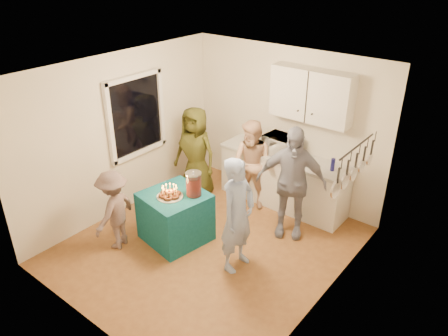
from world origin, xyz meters
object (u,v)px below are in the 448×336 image
Objects in this scene: counter at (283,181)px; child_near_left at (114,210)px; party_table at (175,217)px; woman_back_center at (253,166)px; woman_back_left at (195,153)px; woman_back_right at (291,183)px; man_birthday at (238,215)px; microwave at (282,145)px; punch_jar at (194,185)px.

child_near_left reaches higher than counter.
child_near_left is (-0.55, -0.67, 0.23)m from party_table.
party_table is at bearing -107.70° from woman_back_center.
woman_back_right is (1.89, -0.02, 0.07)m from woman_back_left.
woman_back_center is at bearing 136.47° from woman_back_right.
child_near_left is at bearing -159.38° from woman_back_right.
woman_back_center is 1.25× the size of child_near_left.
man_birthday reaches higher than counter.
party_table is 0.48× the size of woman_back_right.
microwave is at bearing 20.98° from woman_back_left.
woman_back_center is 2.32m from child_near_left.
microwave is 1.75m from punch_jar.
woman_back_right is (1.01, 1.00, -0.05)m from punch_jar.
woman_back_right reaches higher than woman_back_center.
woman_back_center reaches higher than punch_jar.
woman_back_left is at bearing 169.01° from child_near_left.
party_table is 1.56m from woman_back_center.
counter is at bearing 74.10° from punch_jar.
child_near_left is at bearing -117.05° from woman_back_center.
man_birthday is at bearing -71.77° from microwave.
woman_back_left reaches higher than child_near_left.
counter is 1.88m from man_birthday.
microwave is 0.35× the size of woman_back_left.
party_table is at bearing -143.57° from punch_jar.
man_birthday is (1.10, 0.07, 0.44)m from party_table.
punch_jar is at bearing -105.90° from counter.
microwave is 1.67× the size of punch_jar.
punch_jar is at bearing 122.91° from child_near_left.
woman_back_right reaches higher than child_near_left.
woman_back_right is (0.53, -0.69, 0.45)m from counter.
child_near_left is at bearing -116.51° from counter.
punch_jar is at bearing -99.61° from microwave.
party_table is at bearing -105.03° from microwave.
woman_back_left is 1.04m from woman_back_center.
woman_back_right is at bearing -22.56° from woman_back_center.
microwave is 1.48m from woman_back_left.
counter is 1.81× the size of child_near_left.
party_table is 0.62m from punch_jar.
punch_jar is 1.35m from woman_back_left.
punch_jar is at bearing -99.48° from woman_back_center.
woman_back_right reaches higher than woman_back_left.
party_table is 0.56× the size of woman_back_center.
woman_back_left is 0.92× the size of woman_back_right.
woman_back_center is at bearing -122.26° from microwave.
woman_back_right is at bearing 121.65° from child_near_left.
child_near_left is (-1.79, -1.84, -0.27)m from woman_back_right.
woman_back_right is (0.14, 1.11, 0.06)m from man_birthday.
party_table is 0.89m from child_near_left.
woman_back_left is at bearing 154.37° from woman_back_right.
punch_jar is (-0.41, -1.69, -0.14)m from microwave.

